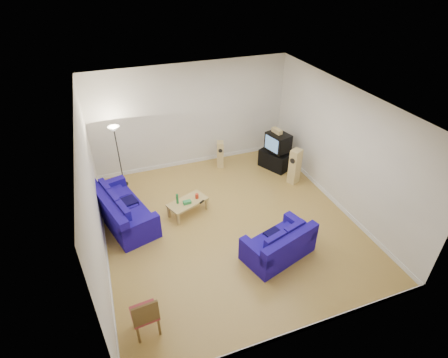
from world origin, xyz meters
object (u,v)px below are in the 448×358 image
object	(u,v)px
coffee_table	(188,203)
sofa_three_seat	(122,212)
tv_stand	(275,160)
sofa_loveseat	(280,246)
television	(278,142)

from	to	relation	value
coffee_table	sofa_three_seat	bearing A→B (deg)	172.43
sofa_three_seat	tv_stand	bearing A→B (deg)	85.96
coffee_table	tv_stand	distance (m)	3.41
sofa_three_seat	coffee_table	xyz separation A→B (m)	(1.65, -0.22, 0.01)
sofa_loveseat	television	distance (m)	3.86
sofa_loveseat	tv_stand	xyz separation A→B (m)	(1.64, 3.47, -0.01)
sofa_three_seat	tv_stand	size ratio (longest dim) A/B	2.57
sofa_loveseat	coffee_table	size ratio (longest dim) A/B	1.53
sofa_loveseat	coffee_table	xyz separation A→B (m)	(-1.52, 2.19, 0.02)
tv_stand	sofa_loveseat	bearing A→B (deg)	-52.09
sofa_three_seat	television	xyz separation A→B (m)	(4.84, 1.01, 0.61)
sofa_loveseat	coffee_table	bearing A→B (deg)	107.33
sofa_three_seat	television	distance (m)	4.98
sofa_loveseat	coffee_table	world-z (taller)	sofa_loveseat
television	sofa_loveseat	bearing A→B (deg)	-40.90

